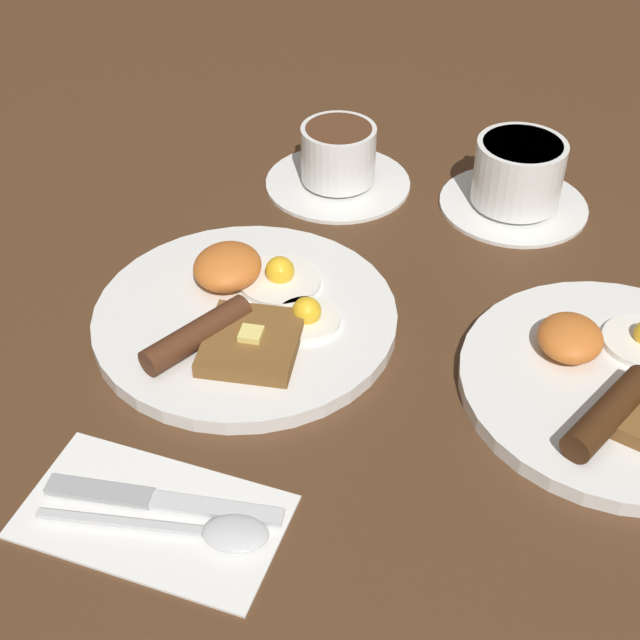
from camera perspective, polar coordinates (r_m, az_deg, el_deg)
The scene contains 8 objects.
ground_plane at distance 0.85m, azimuth -4.76°, elevation -0.24°, with size 3.00×3.00×0.00m, color #4C301C.
breakfast_plate_near at distance 0.84m, azimuth -4.82°, elevation 0.43°, with size 0.29×0.29×0.05m.
breakfast_plate_far at distance 0.81m, azimuth 18.47°, elevation -3.84°, with size 0.28×0.28×0.04m.
teacup_near at distance 1.03m, azimuth 1.14°, elevation 10.08°, with size 0.17×0.17×0.07m.
teacup_far at distance 1.01m, azimuth 12.49°, elevation 8.81°, with size 0.17×0.17×0.08m.
napkin at distance 0.70m, azimuth -10.31°, elevation -12.28°, with size 0.11×0.20×0.01m, color white.
knife at distance 0.70m, azimuth -10.85°, elevation -11.16°, with size 0.03×0.19×0.01m.
spoon at distance 0.68m, azimuth -6.97°, elevation -13.26°, with size 0.04×0.18×0.01m.
Camera 1 is at (0.61, 0.22, 0.55)m, focal length 50.00 mm.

